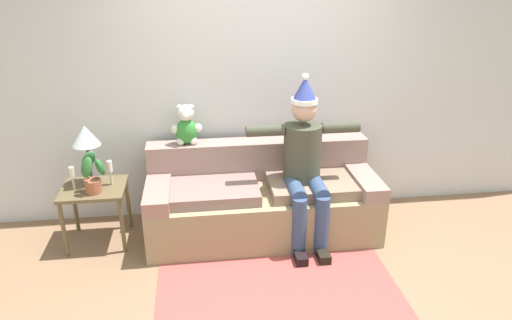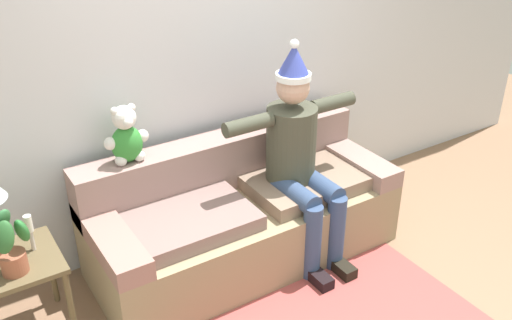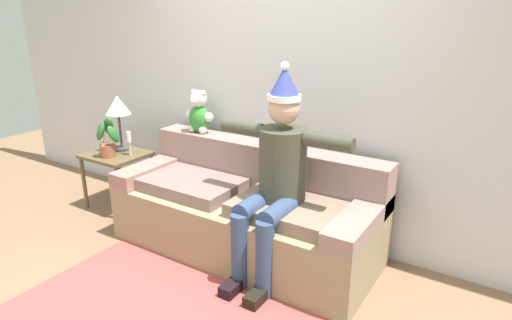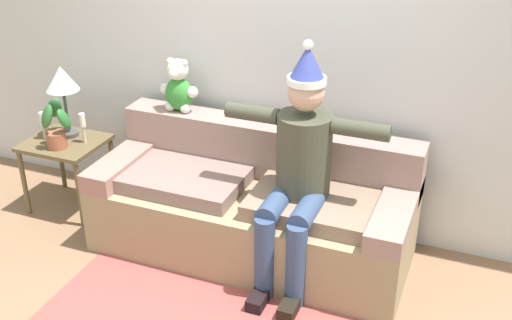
{
  "view_description": "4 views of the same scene",
  "coord_description": "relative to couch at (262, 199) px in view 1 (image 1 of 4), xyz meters",
  "views": [
    {
      "loc": [
        -0.57,
        -2.85,
        2.36
      ],
      "look_at": [
        -0.07,
        0.91,
        0.79
      ],
      "focal_mm": 32.77,
      "sensor_mm": 36.0,
      "label": 1
    },
    {
      "loc": [
        -1.71,
        -1.81,
        2.51
      ],
      "look_at": [
        0.01,
        0.87,
        0.83
      ],
      "focal_mm": 40.01,
      "sensor_mm": 36.0,
      "label": 2
    },
    {
      "loc": [
        1.77,
        -1.58,
        1.83
      ],
      "look_at": [
        0.2,
        0.86,
        0.85
      ],
      "focal_mm": 30.53,
      "sensor_mm": 36.0,
      "label": 3
    },
    {
      "loc": [
        1.37,
        -2.34,
        2.51
      ],
      "look_at": [
        0.04,
        0.98,
        0.71
      ],
      "focal_mm": 44.11,
      "sensor_mm": 36.0,
      "label": 4
    }
  ],
  "objects": [
    {
      "name": "ground_plane",
      "position": [
        0.0,
        -1.04,
        -0.33
      ],
      "size": [
        10.0,
        10.0,
        0.0
      ],
      "primitive_type": "plane",
      "color": "#89654B"
    },
    {
      "name": "candle_short",
      "position": [
        -1.36,
        0.04,
        0.37
      ],
      "size": [
        0.04,
        0.04,
        0.23
      ],
      "color": "beige",
      "rests_on": "side_table"
    },
    {
      "name": "person_seated",
      "position": [
        0.36,
        -0.16,
        0.45
      ],
      "size": [
        1.02,
        0.77,
        1.53
      ],
      "color": "#414233",
      "rests_on": "ground_plane"
    },
    {
      "name": "area_rug",
      "position": [
        0.0,
        -1.02,
        -0.33
      ],
      "size": [
        1.9,
        1.26,
        0.01
      ],
      "primitive_type": "cube",
      "color": "#A84844",
      "rests_on": "ground_plane"
    },
    {
      "name": "potted_plant",
      "position": [
        -1.48,
        -0.1,
        0.39
      ],
      "size": [
        0.24,
        0.22,
        0.4
      ],
      "color": "#A0553C",
      "rests_on": "side_table"
    },
    {
      "name": "table_lamp",
      "position": [
        -1.54,
        0.1,
        0.64
      ],
      "size": [
        0.24,
        0.24,
        0.54
      ],
      "color": "#494446",
      "rests_on": "side_table"
    },
    {
      "name": "candle_tall",
      "position": [
        -1.67,
        -0.02,
        0.35
      ],
      "size": [
        0.04,
        0.04,
        0.21
      ],
      "color": "beige",
      "rests_on": "side_table"
    },
    {
      "name": "back_wall",
      "position": [
        0.0,
        0.51,
        1.02
      ],
      "size": [
        7.0,
        0.1,
        2.7
      ],
      "primitive_type": "cube",
      "color": "silver",
      "rests_on": "ground_plane"
    },
    {
      "name": "couch",
      "position": [
        0.0,
        0.0,
        0.0
      ],
      "size": [
        2.11,
        0.85,
        0.82
      ],
      "color": "#978362",
      "rests_on": "ground_plane"
    },
    {
      "name": "side_table",
      "position": [
        -1.51,
        -0.0,
        0.14
      ],
      "size": [
        0.55,
        0.49,
        0.55
      ],
      "color": "brown",
      "rests_on": "ground_plane"
    },
    {
      "name": "teddy_bear",
      "position": [
        -0.67,
        0.26,
        0.66
      ],
      "size": [
        0.29,
        0.17,
        0.38
      ],
      "color": "#328733",
      "rests_on": "couch"
    }
  ]
}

